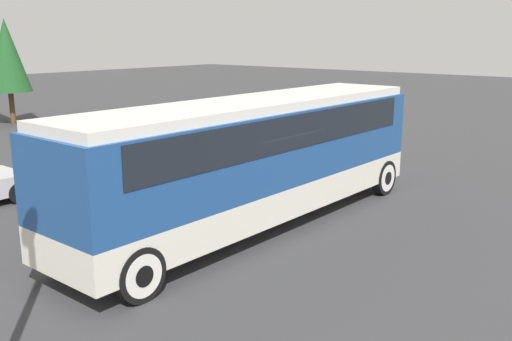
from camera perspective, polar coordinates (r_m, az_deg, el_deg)
name	(u,v)px	position (r m, az deg, el deg)	size (l,w,h in m)	color
ground_plane	(256,226)	(14.70, 0.00, -5.54)	(120.00, 120.00, 0.00)	#38383A
tour_bus	(258,151)	(14.27, 0.25, 2.00)	(11.32, 2.51, 3.24)	silver
parked_car_mid	(146,169)	(18.40, -10.94, 0.18)	(4.71, 1.90, 1.28)	navy
tree_left	(7,56)	(33.83, -23.64, 10.49)	(2.33, 2.33, 5.67)	brown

